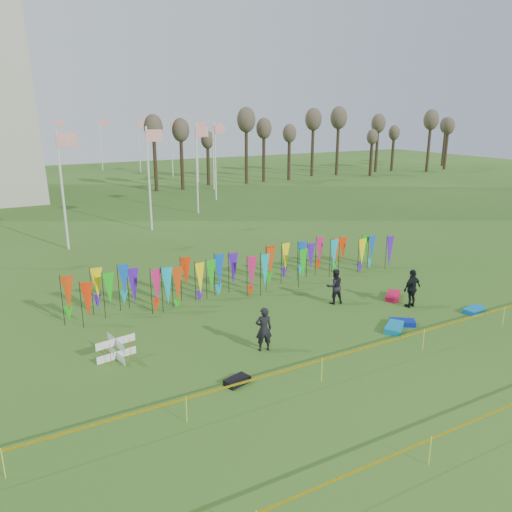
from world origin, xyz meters
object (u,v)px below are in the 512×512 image
person_left (264,329)px  kite_bag_turquoise (394,328)px  kite_bag_blue (402,322)px  person_mid (335,286)px  kite_bag_teal (474,310)px  person_right (412,288)px  kite_bag_red (393,296)px  kite_bag_black (237,381)px  box_kite (116,349)px

person_left → kite_bag_turquoise: (5.85, -1.09, -0.78)m
kite_bag_turquoise → kite_bag_blue: 0.77m
person_mid → kite_bag_blue: (1.06, -3.54, -0.76)m
kite_bag_teal → person_left: bearing=172.5°
person_mid → kite_bag_turquoise: person_mid is taller
person_right → kite_bag_red: bearing=-98.8°
person_mid → kite_bag_black: (-7.57, -4.44, -0.77)m
kite_bag_blue → kite_bag_teal: size_ratio=0.96×
person_left → person_right: bearing=-161.1°
person_left → kite_bag_black: person_left is taller
box_kite → person_left: 5.67m
kite_bag_blue → kite_bag_black: size_ratio=1.23×
box_kite → kite_bag_teal: (15.85, -3.42, -0.33)m
box_kite → person_right: bearing=-6.2°
box_kite → person_mid: person_mid is taller
box_kite → kite_bag_turquoise: (11.12, -3.13, -0.32)m
kite_bag_blue → kite_bag_red: (1.97, 2.64, 0.01)m
person_mid → kite_bag_black: person_mid is taller
box_kite → kite_bag_blue: size_ratio=0.81×
kite_bag_blue → kite_bag_black: (-8.63, -0.90, -0.01)m
person_mid → kite_bag_turquoise: (0.33, -3.79, -0.75)m
box_kite → person_right: size_ratio=0.47×
kite_bag_red → kite_bag_black: kite_bag_red is taller
person_left → kite_bag_turquoise: bearing=-175.3°
person_left → kite_bag_teal: (10.58, -1.39, -0.80)m
person_mid → kite_bag_blue: size_ratio=1.62×
person_mid → kite_bag_turquoise: size_ratio=1.41×
person_right → kite_bag_teal: bearing=131.9°
person_left → kite_bag_teal: person_left is taller
kite_bag_blue → kite_bag_red: kite_bag_red is taller
person_left → kite_bag_teal: bearing=-172.2°
person_left → kite_bag_black: size_ratio=2.06×
person_mid → kite_bag_blue: bearing=120.2°
person_mid → kite_bag_red: (3.03, -0.90, -0.76)m
person_right → kite_bag_black: person_right is taller
person_right → kite_bag_turquoise: bearing=26.2°
person_mid → kite_bag_blue: person_mid is taller
person_mid → person_right: person_right is taller
kite_bag_red → person_mid: bearing=163.5°
person_right → kite_bag_teal: (2.11, -1.93, -0.83)m
kite_bag_turquoise → kite_bag_blue: size_ratio=1.15×
person_right → kite_bag_teal: size_ratio=1.67×
person_mid → person_right: (2.96, -2.16, 0.06)m
person_left → kite_bag_blue: bearing=-172.0°
person_right → box_kite: bearing=-11.9°
person_left → person_mid: person_left is taller
person_left → kite_bag_red: person_left is taller
person_mid → person_right: size_ratio=0.93×
kite_bag_turquoise → kite_bag_teal: 4.74m
person_right → kite_bag_black: 10.80m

